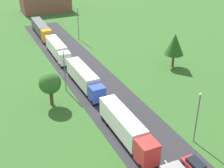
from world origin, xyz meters
name	(u,v)px	position (x,y,z in m)	size (l,w,h in m)	color
truck_second	(126,127)	(-2.55, 32.84, 2.22)	(2.57, 13.69, 3.76)	red
truck_third	(84,78)	(-2.34, 50.11, 2.16)	(2.60, 13.67, 3.68)	blue
truck_fourth	(58,49)	(-2.61, 66.65, 2.09)	(2.64, 12.63, 3.53)	white
truck_fifth	(41,29)	(-2.30, 83.43, 2.09)	(2.77, 14.70, 3.49)	orange
car_third	(196,167)	(2.36, 23.48, 0.82)	(1.82, 4.23, 1.45)	red
lamppost_second	(197,115)	(5.99, 28.48, 4.43)	(0.36, 0.36, 7.90)	slate
lamppost_third	(65,69)	(-5.83, 50.60, 4.44)	(0.36, 0.36, 7.94)	slate
lamppost_fourth	(78,22)	(5.86, 76.12, 4.82)	(0.36, 0.36, 8.67)	slate
tree_maple	(175,44)	(18.27, 51.14, 5.10)	(4.04, 4.04, 7.35)	#513823
tree_pine	(50,83)	(-9.50, 46.95, 4.09)	(3.74, 3.74, 6.01)	#513823
distant_building	(45,1)	(5.61, 109.26, 3.61)	(16.32, 8.70, 7.22)	brown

